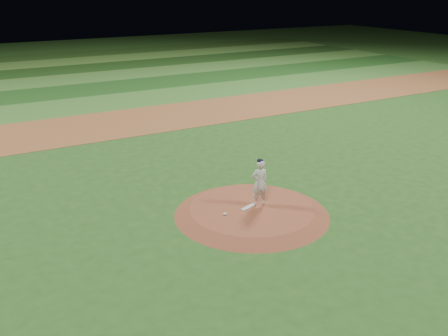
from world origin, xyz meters
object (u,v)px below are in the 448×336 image
(pitching_rubber, at_px, (248,207))
(pitchers_mound, at_px, (252,211))
(pitcher_on_mound, at_px, (260,182))
(rosin_bag, at_px, (225,214))

(pitching_rubber, bearing_deg, pitchers_mound, -56.96)
(pitching_rubber, height_order, pitcher_on_mound, pitcher_on_mound)
(pitchers_mound, bearing_deg, pitching_rubber, 143.36)
(rosin_bag, relative_size, pitcher_on_mound, 0.08)
(pitchers_mound, height_order, pitcher_on_mound, pitcher_on_mound)
(rosin_bag, bearing_deg, pitching_rubber, 6.24)
(pitchers_mound, relative_size, rosin_bag, 40.90)
(pitchers_mound, xyz_separation_m, pitching_rubber, (-0.10, 0.08, 0.14))
(pitchers_mound, xyz_separation_m, pitcher_on_mound, (0.38, 0.11, 0.98))
(pitchers_mound, height_order, rosin_bag, rosin_bag)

